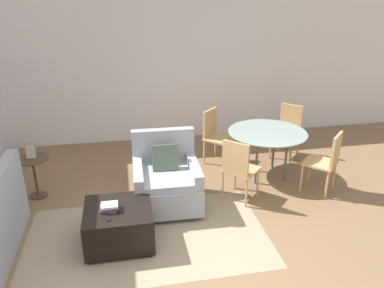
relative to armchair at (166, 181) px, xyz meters
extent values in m
plane|color=brown|center=(0.04, -1.55, -0.36)|extent=(20.00, 20.00, 0.00)
cube|color=white|center=(0.04, 2.48, 1.02)|extent=(12.00, 0.06, 2.75)
cube|color=gray|center=(-0.32, -0.69, -0.36)|extent=(2.81, 1.65, 0.00)
cube|color=brown|center=(-0.32, -1.31, -0.35)|extent=(2.75, 0.06, 0.00)
cube|color=brown|center=(-0.32, -1.10, -0.35)|extent=(2.75, 0.06, 0.00)
cube|color=brown|center=(-0.32, -0.89, -0.35)|extent=(2.75, 0.06, 0.00)
cube|color=brown|center=(-0.32, -0.69, -0.35)|extent=(2.75, 0.06, 0.00)
cube|color=brown|center=(-0.32, -0.48, -0.35)|extent=(2.75, 0.06, 0.00)
cube|color=brown|center=(-0.32, -0.28, -0.35)|extent=(2.75, 0.06, 0.00)
cube|color=brown|center=(-0.32, -0.07, -0.35)|extent=(2.75, 0.06, 0.00)
cube|color=#999EA8|center=(0.00, -0.05, -0.12)|extent=(0.87, 0.92, 0.35)
cube|color=#999EA8|center=(0.00, -0.09, 0.10)|extent=(0.63, 0.79, 0.10)
cube|color=#999EA8|center=(0.01, 0.34, 0.33)|extent=(0.85, 0.14, 0.55)
cube|color=#999EA8|center=(-0.37, -0.04, 0.15)|extent=(0.14, 0.83, 0.20)
cube|color=#999EA8|center=(0.36, -0.06, 0.15)|extent=(0.14, 0.83, 0.20)
cylinder|color=brown|center=(-0.36, -0.41, -0.33)|extent=(0.05, 0.05, 0.06)
cylinder|color=brown|center=(0.33, -0.43, -0.33)|extent=(0.05, 0.05, 0.06)
cylinder|color=brown|center=(-0.34, 0.33, -0.33)|extent=(0.05, 0.05, 0.06)
cylinder|color=brown|center=(0.35, 0.31, -0.33)|extent=(0.05, 0.05, 0.06)
cube|color=#4C5B4C|center=(0.00, 0.06, 0.31)|extent=(0.35, 0.21, 0.35)
cube|color=black|center=(-0.64, -0.72, -0.11)|extent=(0.75, 0.71, 0.42)
cylinder|color=black|center=(-0.96, -1.03, -0.34)|extent=(0.04, 0.04, 0.04)
cylinder|color=black|center=(-0.31, -1.03, -0.34)|extent=(0.04, 0.04, 0.04)
cylinder|color=black|center=(-0.96, -0.42, -0.34)|extent=(0.04, 0.04, 0.04)
cylinder|color=black|center=(-0.31, -0.42, -0.34)|extent=(0.04, 0.04, 0.04)
cube|color=#B72D28|center=(-0.73, -0.75, 0.11)|extent=(0.20, 0.18, 0.02)
cube|color=#2D478C|center=(-0.72, -0.75, 0.14)|extent=(0.21, 0.16, 0.03)
cube|color=beige|center=(-0.72, -0.75, 0.17)|extent=(0.18, 0.15, 0.03)
cube|color=black|center=(-0.75, -0.90, 0.10)|extent=(0.09, 0.14, 0.01)
cylinder|color=#4C3828|center=(-1.76, 0.55, 0.22)|extent=(0.44, 0.44, 0.02)
cylinder|color=#4C3828|center=(-1.76, 0.55, -0.06)|extent=(0.04, 0.04, 0.55)
cylinder|color=#4C3828|center=(-1.76, 0.55, -0.35)|extent=(0.24, 0.24, 0.02)
cube|color=#8C6647|center=(-1.76, 0.55, 0.33)|extent=(0.14, 0.06, 0.21)
cube|color=#B2A893|center=(-1.76, 0.55, 0.33)|extent=(0.12, 0.04, 0.19)
cube|color=#8C6647|center=(-1.76, 0.58, 0.28)|extent=(0.02, 0.04, 0.10)
cylinder|color=#8C9E99|center=(1.61, 0.56, 0.36)|extent=(1.19, 1.19, 0.01)
cylinder|color=#59595B|center=(1.38, 0.33, 0.00)|extent=(0.04, 0.04, 0.72)
cylinder|color=#59595B|center=(1.84, 0.33, 0.00)|extent=(0.04, 0.04, 0.72)
cylinder|color=#59595B|center=(1.38, 0.79, 0.00)|extent=(0.04, 0.04, 0.72)
cylinder|color=#59595B|center=(1.84, 0.79, 0.00)|extent=(0.04, 0.04, 0.72)
cube|color=tan|center=(1.03, -0.02, 0.08)|extent=(0.59, 0.59, 0.03)
cube|color=tan|center=(0.90, -0.15, 0.32)|extent=(0.29, 0.29, 0.45)
cylinder|color=tan|center=(1.29, -0.02, -0.15)|extent=(0.03, 0.03, 0.42)
cylinder|color=tan|center=(1.03, 0.23, -0.15)|extent=(0.03, 0.03, 0.42)
cylinder|color=tan|center=(1.03, -0.27, -0.15)|extent=(0.03, 0.03, 0.42)
cylinder|color=tan|center=(0.78, -0.02, -0.15)|extent=(0.03, 0.03, 0.42)
cube|color=tan|center=(2.20, -0.02, 0.08)|extent=(0.59, 0.59, 0.03)
cube|color=tan|center=(2.33, -0.15, 0.32)|extent=(0.29, 0.29, 0.45)
cylinder|color=tan|center=(2.20, 0.23, -0.15)|extent=(0.03, 0.03, 0.42)
cylinder|color=tan|center=(1.94, -0.02, -0.15)|extent=(0.03, 0.03, 0.42)
cylinder|color=tan|center=(2.45, -0.02, -0.15)|extent=(0.03, 0.03, 0.42)
cylinder|color=tan|center=(2.20, -0.27, -0.15)|extent=(0.03, 0.03, 0.42)
cube|color=tan|center=(1.03, 1.14, 0.08)|extent=(0.59, 0.59, 0.03)
cube|color=tan|center=(0.90, 1.28, 0.32)|extent=(0.29, 0.29, 0.45)
cylinder|color=tan|center=(1.03, 0.89, -0.15)|extent=(0.03, 0.03, 0.42)
cylinder|color=tan|center=(1.29, 1.14, -0.15)|extent=(0.03, 0.03, 0.42)
cylinder|color=tan|center=(0.78, 1.14, -0.15)|extent=(0.03, 0.03, 0.42)
cylinder|color=tan|center=(1.03, 1.40, -0.15)|extent=(0.03, 0.03, 0.42)
cube|color=tan|center=(2.20, 1.14, 0.08)|extent=(0.59, 0.59, 0.03)
cube|color=tan|center=(2.33, 1.28, 0.32)|extent=(0.29, 0.29, 0.45)
cylinder|color=tan|center=(1.94, 1.14, -0.15)|extent=(0.03, 0.03, 0.42)
cylinder|color=tan|center=(2.20, 0.89, -0.15)|extent=(0.03, 0.03, 0.42)
cylinder|color=tan|center=(2.20, 1.40, -0.15)|extent=(0.03, 0.03, 0.42)
cylinder|color=tan|center=(2.45, 1.14, -0.15)|extent=(0.03, 0.03, 0.42)
camera|label=1|loc=(-0.50, -4.38, 2.37)|focal=35.00mm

